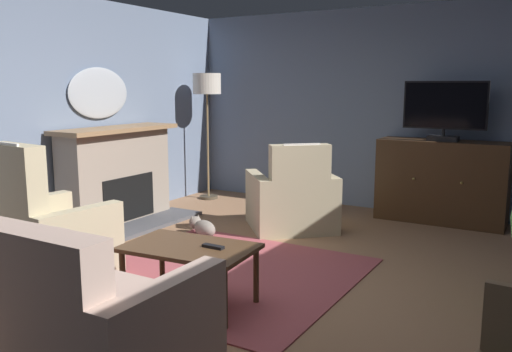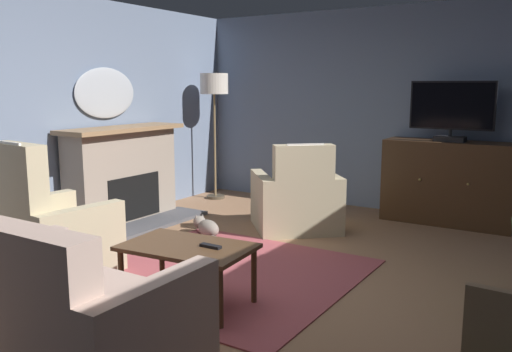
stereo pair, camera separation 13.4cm
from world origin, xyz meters
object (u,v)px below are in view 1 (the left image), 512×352
(coffee_table, at_px, (190,253))
(cat, at_px, (203,228))
(fireplace, at_px, (118,178))
(armchair_by_fireplace, at_px, (48,235))
(sofa_floral, at_px, (70,319))
(armchair_facing_sofa, at_px, (292,201))
(tv_remote, at_px, (213,247))
(television, at_px, (445,109))
(wall_mirror_oval, at_px, (99,93))
(floor_lamp, at_px, (207,92))
(tv_cabinet, at_px, (441,184))

(coffee_table, relative_size, cat, 1.69)
(fireplace, bearing_deg, cat, 0.92)
(armchair_by_fireplace, bearing_deg, sofa_floral, -34.89)
(sofa_floral, bearing_deg, armchair_facing_sofa, 94.98)
(tv_remote, bearing_deg, cat, -51.27)
(television, relative_size, armchair_facing_sofa, 0.74)
(wall_mirror_oval, xyz_separation_m, television, (3.56, 1.94, -0.18))
(television, bearing_deg, floor_lamp, -175.45)
(armchair_facing_sofa, bearing_deg, fireplace, -157.46)
(television, xyz_separation_m, sofa_floral, (-1.10, -4.57, -1.04))
(wall_mirror_oval, height_order, tv_cabinet, wall_mirror_oval)
(wall_mirror_oval, xyz_separation_m, tv_cabinet, (3.56, 1.99, -1.07))
(sofa_floral, bearing_deg, armchair_by_fireplace, 145.11)
(coffee_table, distance_m, sofa_floral, 1.10)
(armchair_by_fireplace, distance_m, floor_lamp, 3.59)
(armchair_facing_sofa, bearing_deg, floor_lamp, 153.77)
(armchair_facing_sofa, bearing_deg, tv_cabinet, 40.69)
(television, distance_m, floor_lamp, 3.22)
(armchair_by_fireplace, bearing_deg, wall_mirror_oval, 122.46)
(coffee_table, height_order, armchair_facing_sofa, armchair_facing_sofa)
(tv_cabinet, height_order, armchair_facing_sofa, armchair_facing_sofa)
(fireplace, height_order, tv_cabinet, fireplace)
(wall_mirror_oval, distance_m, cat, 2.06)
(tv_cabinet, distance_m, television, 0.89)
(wall_mirror_oval, distance_m, television, 4.06)
(fireplace, distance_m, cat, 1.30)
(wall_mirror_oval, relative_size, armchair_facing_sofa, 0.72)
(fireplace, xyz_separation_m, coffee_table, (2.23, -1.53, -0.13))
(fireplace, relative_size, television, 1.76)
(armchair_facing_sofa, height_order, armchair_by_fireplace, armchair_by_fireplace)
(coffee_table, height_order, armchair_by_fireplace, armchair_by_fireplace)
(sofa_floral, bearing_deg, fireplace, 130.11)
(floor_lamp, bearing_deg, armchair_facing_sofa, -26.23)
(coffee_table, relative_size, floor_lamp, 0.56)
(sofa_floral, bearing_deg, cat, 110.58)
(sofa_floral, bearing_deg, television, 76.51)
(cat, bearing_deg, fireplace, -179.08)
(tv_cabinet, distance_m, sofa_floral, 4.75)
(fireplace, height_order, armchair_by_fireplace, armchair_by_fireplace)
(sofa_floral, distance_m, cat, 2.84)
(tv_cabinet, bearing_deg, cat, -136.63)
(television, height_order, armchair_facing_sofa, television)
(armchair_facing_sofa, xyz_separation_m, floor_lamp, (-1.81, 0.89, 1.21))
(tv_cabinet, relative_size, armchair_facing_sofa, 1.17)
(tv_cabinet, relative_size, tv_remote, 8.76)
(wall_mirror_oval, relative_size, coffee_table, 0.92)
(wall_mirror_oval, relative_size, tv_cabinet, 0.62)
(fireplace, bearing_deg, sofa_floral, -49.89)
(tv_remote, distance_m, cat, 1.96)
(tv_cabinet, bearing_deg, sofa_floral, -103.34)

